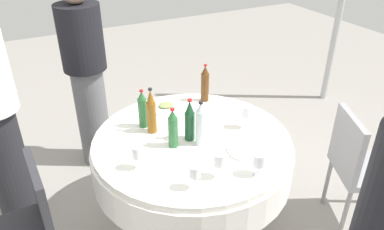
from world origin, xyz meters
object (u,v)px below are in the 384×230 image
bottle_green_north (173,129)px  bottle_clear_east (201,125)px  bottle_green_rear (143,110)px  wine_glass_inner (220,160)px  bottle_dark_green_right (189,121)px  plate_near (247,150)px  plate_west (166,107)px  dining_table (192,157)px  bottle_amber_outer (151,112)px  wine_glass_east (259,161)px  bottle_brown_front (205,84)px  wine_glass_right (138,153)px  wine_glass_rear (195,172)px  wine_glass_near (247,112)px  person_north (86,73)px  chair_east (26,224)px  chair_inner (357,162)px

bottle_green_north → bottle_clear_east: size_ratio=0.89×
bottle_green_rear → wine_glass_inner: bottle_green_rear is taller
bottle_dark_green_right → plate_near: size_ratio=1.18×
bottle_green_north → plate_west: size_ratio=1.11×
bottle_green_north → bottle_green_rear: (0.08, -0.30, 0.00)m
dining_table → bottle_amber_outer: (0.19, -0.19, 0.30)m
bottle_green_rear → wine_glass_east: bearing=116.6°
wine_glass_inner → plate_west: bearing=-93.4°
bottle_amber_outer → bottle_brown_front: bearing=-155.6°
bottle_clear_east → plate_west: bottle_clear_east is taller
wine_glass_right → wine_glass_inner: wine_glass_inner is taller
bottle_amber_outer → plate_west: (-0.20, -0.25, -0.13)m
bottle_amber_outer → plate_west: bottle_amber_outer is taller
plate_west → wine_glass_rear: bearing=76.4°
bottle_green_rear → wine_glass_near: 0.68m
bottle_brown_front → wine_glass_near: bearing=97.1°
dining_table → person_north: (0.40, -1.09, 0.25)m
bottle_brown_front → chair_east: bearing=19.2°
bottle_amber_outer → wine_glass_inner: size_ratio=1.99×
bottle_green_north → chair_east: 0.96m
wine_glass_east → chair_east: 1.31m
bottle_brown_front → bottle_clear_east: 0.58m
bottle_green_rear → person_north: (0.18, -0.82, -0.03)m
bottle_dark_green_right → wine_glass_inner: size_ratio=1.79×
bottle_green_north → bottle_green_rear: 0.31m
wine_glass_east → plate_near: bearing=-108.8°
wine_glass_east → wine_glass_near: 0.49m
plate_near → plate_west: size_ratio=1.00×
wine_glass_inner → chair_inner: (-1.05, 0.06, -0.34)m
wine_glass_right → chair_inner: bearing=167.0°
bottle_brown_front → wine_glass_inner: 0.90m
bottle_dark_green_right → plate_near: bottle_dark_green_right is taller
bottle_green_rear → bottle_dark_green_right: 0.34m
person_north → chair_east: (0.63, 1.15, -0.32)m
bottle_clear_east → person_north: person_north is taller
wine_glass_right → plate_west: bearing=-125.7°
person_north → chair_east: size_ratio=1.84×
bottle_dark_green_right → bottle_clear_east: bearing=111.1°
bottle_green_rear → wine_glass_east: (-0.38, 0.76, -0.03)m
bottle_amber_outer → wine_glass_near: 0.62m
plate_near → plate_west: bearing=-72.6°
wine_glass_rear → wine_glass_right: 0.35m
dining_table → chair_east: size_ratio=1.47×
bottle_amber_outer → wine_glass_inner: (-0.15, 0.59, -0.03)m
wine_glass_near → plate_west: (0.37, -0.48, -0.11)m
wine_glass_near → chair_east: wine_glass_near is taller
bottle_green_north → chair_east: size_ratio=0.30×
plate_west → bottle_dark_green_right: bearing=86.8°
dining_table → bottle_dark_green_right: (0.02, -0.00, 0.28)m
chair_inner → bottle_green_rear: bearing=-96.2°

